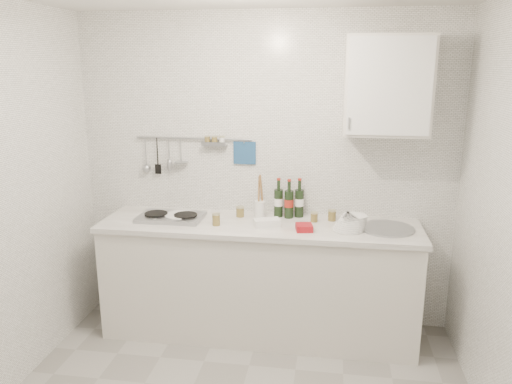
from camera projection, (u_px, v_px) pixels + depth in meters
back_wall at (265, 173)px, 4.01m from camera, size 3.00×0.02×2.50m
counter at (260, 282)px, 3.93m from camera, size 2.44×0.64×0.96m
wall_rail at (191, 150)px, 4.03m from camera, size 0.98×0.09×0.34m
wall_cabinet at (387, 86)px, 3.53m from camera, size 0.60×0.38×0.70m
plate_stack_hob at (179, 216)px, 3.91m from camera, size 0.26×0.25×0.03m
plate_stack_sink at (351, 223)px, 3.64m from camera, size 0.25×0.23×0.12m
wine_bottles at (289, 198)px, 3.93m from camera, size 0.24×0.11×0.31m
butter_dish at (267, 223)px, 3.72m from camera, size 0.21×0.16×0.06m
strawberry_punnet at (304, 228)px, 3.63m from camera, size 0.14×0.14×0.05m
utensil_crock at (260, 207)px, 3.96m from camera, size 0.08×0.08×0.35m
jar_a at (240, 212)px, 3.96m from camera, size 0.07×0.07×0.08m
jar_b at (332, 215)px, 3.86m from camera, size 0.06×0.06×0.09m
jar_c at (314, 217)px, 3.83m from camera, size 0.06×0.06×0.08m
jar_d at (216, 219)px, 3.75m from camera, size 0.06×0.06×0.09m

